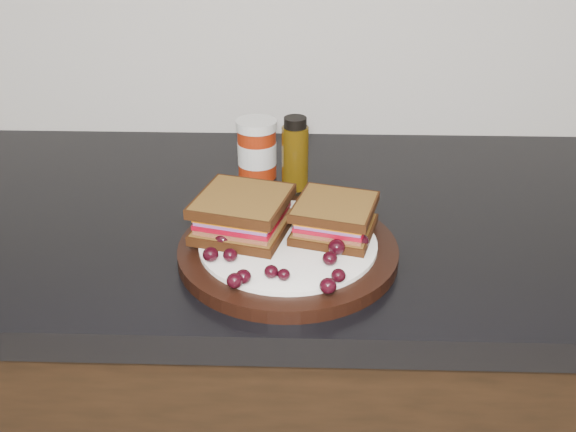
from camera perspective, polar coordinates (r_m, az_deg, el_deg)
name	(u,v)px	position (r m, az deg, el deg)	size (l,w,h in m)	color
base_cabinets	(162,432)	(1.26, -11.10, -18.34)	(3.96, 0.58, 0.86)	black
countertop	(134,217)	(0.99, -13.50, -0.07)	(3.98, 0.60, 0.04)	black
plate	(288,251)	(0.82, 0.00, -3.13)	(0.28, 0.28, 0.02)	black
sandwich_left	(243,214)	(0.82, -4.05, 0.17)	(0.11, 0.11, 0.05)	brown
sandwich_right	(334,218)	(0.82, 4.15, -0.20)	(0.10, 0.10, 0.04)	brown
grape_0	(211,254)	(0.77, -6.90, -3.41)	(0.02, 0.02, 0.02)	black
grape_1	(230,255)	(0.77, -5.16, -3.48)	(0.02, 0.02, 0.02)	black
grape_2	(235,281)	(0.72, -4.76, -5.75)	(0.02, 0.02, 0.02)	black
grape_3	(243,277)	(0.73, -3.99, -5.40)	(0.02, 0.02, 0.02)	black
grape_4	(271,272)	(0.74, -1.50, -4.96)	(0.02, 0.02, 0.02)	black
grape_5	(284,275)	(0.74, -0.38, -5.22)	(0.01, 0.01, 0.01)	black
grape_6	(328,286)	(0.71, 3.57, -6.22)	(0.02, 0.02, 0.02)	black
grape_7	(338,276)	(0.73, 4.50, -5.30)	(0.02, 0.02, 0.02)	black
grape_8	(330,258)	(0.76, 3.74, -3.78)	(0.02, 0.02, 0.02)	black
grape_9	(337,247)	(0.78, 4.35, -2.77)	(0.02, 0.02, 0.02)	black
grape_10	(361,241)	(0.80, 6.47, -2.23)	(0.02, 0.02, 0.02)	black
grape_11	(346,237)	(0.81, 5.16, -1.89)	(0.02, 0.02, 0.02)	black
grape_12	(342,231)	(0.82, 4.83, -1.29)	(0.02, 0.02, 0.02)	black
grape_13	(332,214)	(0.86, 3.97, 0.19)	(0.02, 0.02, 0.02)	black
grape_14	(250,216)	(0.85, -3.37, 0.00)	(0.02, 0.02, 0.02)	black
grape_15	(242,225)	(0.83, -4.15, -0.79)	(0.02, 0.02, 0.02)	black
grape_16	(217,231)	(0.82, -6.36, -1.35)	(0.02, 0.02, 0.02)	black
grape_17	(223,240)	(0.80, -5.78, -2.11)	(0.02, 0.02, 0.02)	black
grape_18	(243,217)	(0.85, -4.06, -0.12)	(0.02, 0.02, 0.02)	black
grape_19	(243,219)	(0.85, -4.06, -0.24)	(0.02, 0.02, 0.02)	black
grape_20	(238,236)	(0.81, -4.47, -1.79)	(0.02, 0.02, 0.02)	black
condiment_jar	(257,149)	(1.02, -2.78, 5.98)	(0.06, 0.06, 0.10)	maroon
oil_bottle	(295,153)	(0.98, 0.63, 5.61)	(0.04, 0.04, 0.11)	#442F06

